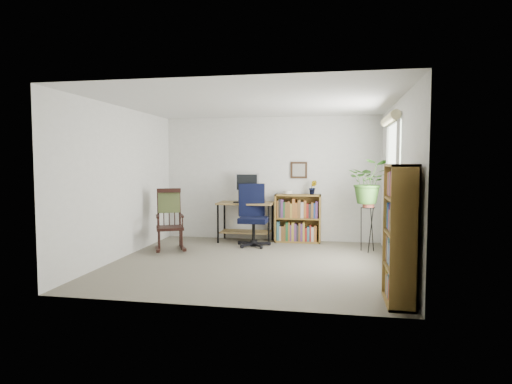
% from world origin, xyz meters
% --- Properties ---
extents(floor, '(4.20, 4.00, 0.00)m').
position_xyz_m(floor, '(0.00, 0.00, 0.00)').
color(floor, slate).
rests_on(floor, ground).
extents(ceiling, '(4.20, 4.00, 0.00)m').
position_xyz_m(ceiling, '(0.00, 0.00, 2.40)').
color(ceiling, silver).
rests_on(ceiling, ground).
extents(wall_back, '(4.20, 0.00, 2.40)m').
position_xyz_m(wall_back, '(0.00, 2.00, 1.20)').
color(wall_back, silver).
rests_on(wall_back, ground).
extents(wall_front, '(4.20, 0.00, 2.40)m').
position_xyz_m(wall_front, '(0.00, -2.00, 1.20)').
color(wall_front, silver).
rests_on(wall_front, ground).
extents(wall_left, '(0.00, 4.00, 2.40)m').
position_xyz_m(wall_left, '(-2.10, 0.00, 1.20)').
color(wall_left, silver).
rests_on(wall_left, ground).
extents(wall_right, '(0.00, 4.00, 2.40)m').
position_xyz_m(wall_right, '(2.10, 0.00, 1.20)').
color(wall_right, silver).
rests_on(wall_right, ground).
extents(window, '(0.12, 1.20, 1.50)m').
position_xyz_m(window, '(2.06, 0.30, 1.40)').
color(window, silver).
rests_on(window, wall_right).
extents(desk, '(1.05, 0.58, 0.76)m').
position_xyz_m(desk, '(-0.44, 1.70, 0.38)').
color(desk, olive).
rests_on(desk, floor).
extents(monitor, '(0.46, 0.16, 0.56)m').
position_xyz_m(monitor, '(-0.44, 1.84, 1.04)').
color(monitor, silver).
rests_on(monitor, desk).
extents(keyboard, '(0.40, 0.15, 0.02)m').
position_xyz_m(keyboard, '(-0.44, 1.58, 0.77)').
color(keyboard, black).
rests_on(keyboard, desk).
extents(office_chair, '(0.80, 0.80, 1.15)m').
position_xyz_m(office_chair, '(-0.21, 1.28, 0.57)').
color(office_chair, black).
rests_on(office_chair, floor).
extents(rocking_chair, '(0.90, 1.08, 1.08)m').
position_xyz_m(rocking_chair, '(-1.55, 0.64, 0.54)').
color(rocking_chair, black).
rests_on(rocking_chair, floor).
extents(low_bookshelf, '(0.87, 0.29, 0.91)m').
position_xyz_m(low_bookshelf, '(0.55, 1.82, 0.46)').
color(low_bookshelf, olive).
rests_on(low_bookshelf, floor).
extents(tall_bookshelf, '(0.28, 0.66, 1.51)m').
position_xyz_m(tall_bookshelf, '(1.92, -1.54, 0.75)').
color(tall_bookshelf, olive).
rests_on(tall_bookshelf, floor).
extents(plant_stand, '(0.31, 0.31, 0.89)m').
position_xyz_m(plant_stand, '(1.80, 1.16, 0.44)').
color(plant_stand, black).
rests_on(plant_stand, floor).
extents(spider_plant, '(1.69, 1.88, 1.46)m').
position_xyz_m(spider_plant, '(1.80, 1.16, 1.55)').
color(spider_plant, '#386A25').
rests_on(spider_plant, plant_stand).
extents(potted_plant_small, '(0.13, 0.24, 0.11)m').
position_xyz_m(potted_plant_small, '(0.83, 1.83, 0.97)').
color(potted_plant_small, '#386A25').
rests_on(potted_plant_small, low_bookshelf).
extents(framed_picture, '(0.32, 0.04, 0.32)m').
position_xyz_m(framed_picture, '(0.55, 1.97, 1.37)').
color(framed_picture, black).
rests_on(framed_picture, wall_back).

